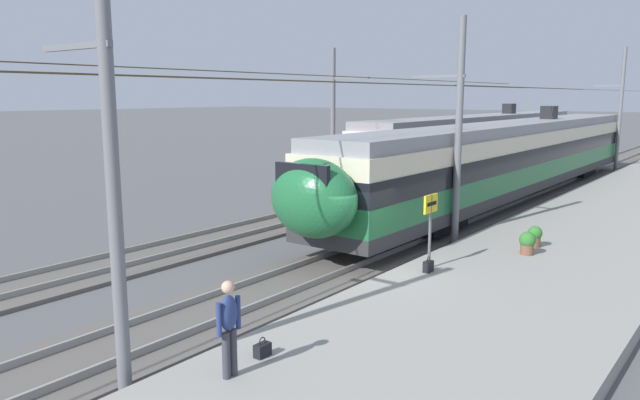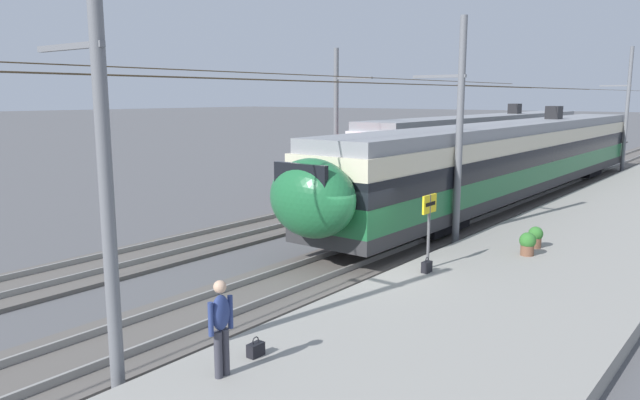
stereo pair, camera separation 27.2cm
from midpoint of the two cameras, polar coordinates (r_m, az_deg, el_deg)
ground_plane at (r=16.95m, az=4.78°, el=-7.66°), size 400.00×400.00×0.00m
platform_slab at (r=15.26m, az=16.82°, el=-9.29°), size 120.00×6.18×0.39m
track_near at (r=17.70m, az=0.99°, el=-6.63°), size 120.00×3.00×0.28m
track_far at (r=21.30m, az=-10.74°, el=-3.95°), size 120.00×3.00×0.28m
train_near_platform at (r=30.48m, az=18.41°, el=3.98°), size 32.88×3.01×4.27m
train_far_track at (r=40.97m, az=15.66°, el=5.49°), size 30.14×2.92×4.27m
catenary_mast_west at (r=10.39m, az=-19.41°, el=2.87°), size 43.99×1.94×7.47m
catenary_mast_mid at (r=20.63m, az=13.20°, el=6.55°), size 43.99×1.94×7.66m
catenary_mast_east at (r=44.62m, az=27.17°, el=7.71°), size 43.99×1.94×8.24m
catenary_mast_far_side at (r=29.59m, az=2.03°, el=7.54°), size 43.99×2.22×7.37m
platform_sign at (r=16.59m, az=10.79°, el=-1.37°), size 0.70×0.08×2.07m
passenger_walking at (r=10.37m, az=-8.64°, el=-11.50°), size 0.53×0.22×1.69m
handbag_beside_passenger at (r=11.35m, az=-5.43°, el=-13.95°), size 0.32×0.18×0.38m
handbag_near_sign at (r=16.54m, az=10.58°, el=-6.26°), size 0.32×0.18×0.43m
potted_plant_platform_edge at (r=20.03m, az=20.17°, el=-3.22°), size 0.45×0.45×0.67m
potted_plant_by_shelter at (r=19.00m, az=19.51°, el=-3.84°), size 0.49×0.49×0.70m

